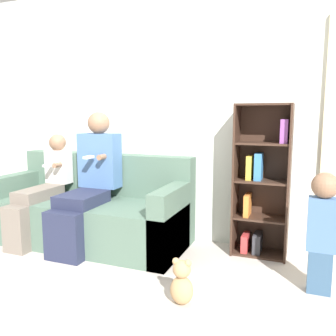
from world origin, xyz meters
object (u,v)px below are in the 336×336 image
Objects in this scene: adult_seated at (89,178)px; bookshelf at (261,183)px; couch at (91,212)px; teddy_bear at (182,283)px; child_seated at (41,188)px; toddler_standing at (322,227)px.

adult_seated is 0.95× the size of bookshelf.
couch is 6.08× the size of teddy_bear.
couch is 1.51× the size of adult_seated.
child_seated reaches higher than teddy_bear.
child_seated is at bearing -173.83° from adult_seated.
child_seated reaches higher than toddler_standing.
teddy_bear is at bearing -148.91° from toddler_standing.
teddy_bear is (1.72, -0.67, -0.39)m from child_seated.
adult_seated is at bearing 6.17° from child_seated.
adult_seated reaches higher than child_seated.
child_seated is 0.78× the size of bookshelf.
child_seated is at bearing 176.77° from toddler_standing.
bookshelf is at bearing 71.85° from teddy_bear.
couch is 1.83× the size of child_seated.
adult_seated is 0.55m from child_seated.
toddler_standing is 0.64× the size of bookshelf.
bookshelf is (-0.50, 0.60, 0.17)m from toddler_standing.
couch is 1.68m from bookshelf.
adult_seated is 1.49m from teddy_bear.
adult_seated is at bearing -165.80° from bookshelf.
adult_seated is at bearing 148.77° from teddy_bear.
bookshelf is 4.24× the size of teddy_bear.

